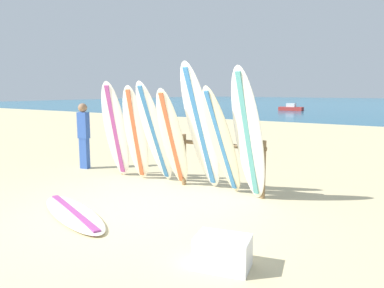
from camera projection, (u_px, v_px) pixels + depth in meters
name	position (u px, v px, depth m)	size (l,w,h in m)	color
ground_plane	(128.00, 214.00, 5.82)	(120.00, 120.00, 0.00)	beige
surfboard_rack	(184.00, 151.00, 7.49)	(3.59, 0.09, 1.07)	olive
surfboard_leaning_far_left	(116.00, 130.00, 8.05)	(0.67, 0.74, 2.16)	white
surfboard_leaning_left	(136.00, 134.00, 7.79)	(0.61, 0.67, 2.07)	white
surfboard_leaning_center_left	(155.00, 134.00, 7.44)	(0.59, 1.10, 2.15)	white
surfboard_leaning_center	(172.00, 139.00, 7.18)	(0.56, 0.87, 2.01)	silver
surfboard_leaning_center_right	(201.00, 129.00, 6.86)	(0.63, 1.10, 2.48)	white
surfboard_leaning_right	(222.00, 142.00, 6.60)	(0.68, 1.06, 2.05)	beige
surfboard_leaning_far_right	(248.00, 136.00, 6.24)	(0.66, 0.85, 2.37)	white
surfboard_lying_on_sand	(73.00, 213.00, 5.75)	(2.30, 1.33, 0.08)	white
beachgoer_standing	(84.00, 133.00, 9.07)	(0.29, 0.22, 1.64)	#3359B2
small_boat_offshore	(291.00, 108.00, 35.39)	(2.30, 1.03, 0.71)	#B22D28
cooler_box	(223.00, 252.00, 4.02)	(0.60, 0.40, 0.36)	white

